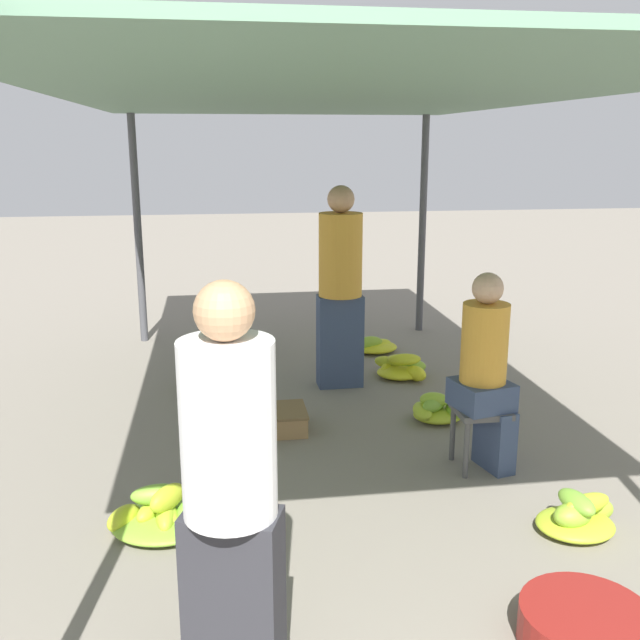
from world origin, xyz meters
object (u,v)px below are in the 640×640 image
Objects in this scene: banana_pile_left_2 at (217,347)px; banana_pile_right_1 at (436,410)px; banana_pile_left_1 at (206,381)px; shopper_walking_mid at (340,285)px; basin_black at (586,629)px; vendor_foreground at (230,491)px; stool at (480,419)px; crate_near at (280,420)px; banana_pile_right_0 at (578,516)px; vendor_seated at (486,369)px; banana_pile_right_3 at (372,345)px; banana_pile_right_2 at (403,368)px; banana_pile_left_0 at (163,515)px.

banana_pile_right_1 is at bearing -51.66° from banana_pile_left_2.
banana_pile_left_1 is 1.46m from shopper_walking_mid.
banana_pile_left_1 is at bearing 150.07° from banana_pile_right_1.
banana_pile_right_1 is (0.14, 2.57, -0.00)m from basin_black.
stool is at bearing 46.65° from vendor_foreground.
vendor_foreground is at bearing -179.32° from basin_black.
shopper_walking_mid is (1.03, 3.54, 0.06)m from vendor_foreground.
stool is 1.97m from shopper_walking_mid.
stool is at bearing -87.81° from banana_pile_right_1.
vendor_foreground reaches higher than crate_near.
stool is 0.94m from banana_pile_right_0.
vendor_foreground is 3.08× the size of banana_pile_left_2.
vendor_seated is at bearing 46.24° from vendor_foreground.
vendor_foreground reaches higher than banana_pile_right_3.
vendor_seated is 2.01m from banana_pile_right_2.
banana_pile_left_1 is at bearing -151.77° from banana_pile_right_3.
banana_pile_left_1 is 1.20× the size of crate_near.
banana_pile_left_0 is at bearing -121.86° from shopper_walking_mid.
stool is 1.78m from basin_black.
stool is 0.79× the size of banana_pile_left_2.
vendor_foreground reaches higher than basin_black.
basin_black is at bearing -116.08° from banana_pile_right_0.
banana_pile_right_0 is 0.28× the size of shopper_walking_mid.
banana_pile_left_2 is 1.09× the size of banana_pile_right_0.
banana_pile_right_2 is at bearing -31.28° from banana_pile_left_2.
banana_pile_right_2 is 1.05m from shopper_walking_mid.
banana_pile_right_2 is (-0.03, 1.92, -0.61)m from vendor_seated.
banana_pile_right_0 is 2.90m from shopper_walking_mid.
banana_pile_right_2 is (1.81, 0.07, 0.01)m from banana_pile_left_1.
banana_pile_left_2 is at bearing 120.16° from stool.
banana_pile_left_2 is 2.72m from banana_pile_right_1.
banana_pile_right_2 is 0.30× the size of shopper_walking_mid.
banana_pile_right_1 is at bearing -91.26° from banana_pile_right_2.
banana_pile_right_1 is (-0.03, 0.82, -0.25)m from stool.
vendor_seated is 2.33× the size of basin_black.
basin_black is 3.64m from shopper_walking_mid.
vendor_foreground is at bearing -87.68° from banana_pile_left_1.
banana_pile_right_3 is (1.70, 0.91, -0.01)m from banana_pile_left_1.
banana_pile_left_0 is 1.21× the size of banana_pile_left_2.
vendor_seated is at bearing 83.77° from basin_black.
banana_pile_right_0 reaches higher than basin_black.
banana_pile_left_2 is at bearing 102.07° from crate_near.
banana_pile_right_3 is (-0.08, 1.94, -0.03)m from banana_pile_right_1.
banana_pile_right_1 is 1.23m from crate_near.
vendor_seated reaches higher than banana_pile_right_0.
banana_pile_right_3 is at bearing 92.43° from banana_pile_right_1.
banana_pile_left_0 is (-0.37, 1.27, -0.78)m from vendor_foreground.
stool is 2.11m from banana_pile_left_0.
shopper_walking_mid reaches higher than banana_pile_left_0.
banana_pile_right_1 is at bearing 33.25° from banana_pile_left_0.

